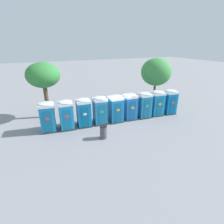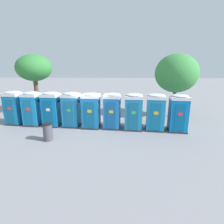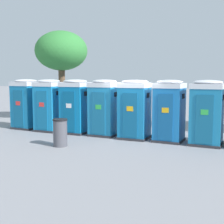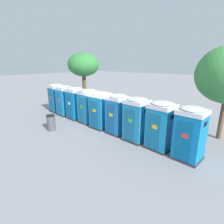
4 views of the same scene
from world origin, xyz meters
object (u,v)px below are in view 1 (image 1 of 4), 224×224
portapotty_0 (48,117)px  portapotty_3 (100,110)px  street_tree_1 (43,76)px  street_tree_0 (156,72)px  portapotty_2 (84,112)px  portapotty_8 (170,102)px  portapotty_6 (144,105)px  portapotty_1 (66,115)px  portapotty_5 (130,106)px  trash_can (103,132)px  portapotty_4 (116,109)px  portapotty_7 (157,103)px

portapotty_0 → portapotty_3: bearing=-4.5°
street_tree_1 → street_tree_0: bearing=-2.6°
street_tree_0 → street_tree_1: 12.45m
portapotty_2 → portapotty_8: (8.97, -0.71, -0.00)m
portapotty_8 → portapotty_2: bearing=175.5°
portapotty_6 → portapotty_1: bearing=175.7°
portapotty_1 → street_tree_0: street_tree_0 is taller
portapotty_1 → portapotty_5: 6.00m
portapotty_6 → trash_can: size_ratio=2.40×
portapotty_5 → street_tree_1: street_tree_1 is taller
portapotty_1 → portapotty_6: (7.47, -0.56, -0.00)m
portapotty_3 → portapotty_5: same height
street_tree_0 → portapotty_4: bearing=-154.8°
portapotty_3 → portapotty_0: bearing=175.5°
portapotty_7 → street_tree_1: (-10.20, 3.99, 2.86)m
portapotty_0 → street_tree_0: bearing=11.6°
portapotty_8 → portapotty_1: bearing=175.7°
portapotty_5 → portapotty_6: (1.49, -0.16, -0.00)m
portapotty_7 → portapotty_4: bearing=176.5°
portapotty_3 → portapotty_6: same height
portapotty_2 → trash_can: (0.77, -2.75, -0.75)m
portapotty_8 → street_tree_0: bearing=78.4°
portapotty_0 → portapotty_3: same height
portapotty_3 → street_tree_0: (8.21, 2.97, 2.47)m
portapotty_2 → portapotty_1: bearing=177.1°
portapotty_1 → portapotty_2: same height
portapotty_5 → trash_can: (-3.71, -2.43, -0.75)m
portapotty_6 → trash_can: bearing=-156.5°
portapotty_6 → portapotty_8: size_ratio=1.00×
portapotty_5 → portapotty_8: 4.50m
portapotty_2 → street_tree_0: bearing=16.6°
portapotty_1 → portapotty_4: size_ratio=1.00×
portapotty_3 → portapotty_7: (5.98, -0.47, -0.00)m
portapotty_4 → street_tree_0: (6.72, 3.16, 2.47)m
portapotty_0 → portapotty_7: size_ratio=1.00×
portapotty_3 → street_tree_1: bearing=140.2°
portapotty_7 → street_tree_0: street_tree_0 is taller
portapotty_4 → portapotty_7: size_ratio=1.00×
portapotty_7 → portapotty_0: bearing=175.5°
portapotty_4 → street_tree_0: bearing=25.2°
portapotty_4 → portapotty_8: same height
portapotty_4 → portapotty_0: bearing=174.7°
portapotty_3 → portapotty_5: (2.99, -0.25, 0.00)m
portapotty_7 → street_tree_1: 11.32m
portapotty_1 → portapotty_4: (4.48, -0.35, -0.00)m
portapotty_5 → street_tree_1: size_ratio=0.47×
portapotty_3 → portapotty_4: same height
portapotty_3 → street_tree_1: (-4.22, 3.52, 2.86)m
portapotty_7 → street_tree_1: size_ratio=0.47×
portapotty_6 → portapotty_8: 3.00m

